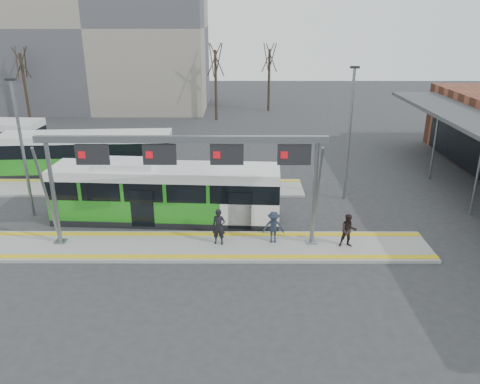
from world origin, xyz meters
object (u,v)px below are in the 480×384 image
at_px(passenger_a, 219,227).
at_px(passenger_c, 273,227).
at_px(hero_bus, 166,194).
at_px(passenger_b, 348,231).
at_px(gantry, 185,159).

relative_size(passenger_a, passenger_c, 1.11).
distance_m(hero_bus, passenger_c, 6.28).
height_order(hero_bus, passenger_a, hero_bus).
xyz_separation_m(passenger_b, passenger_c, (-3.44, 0.42, -0.02)).
xyz_separation_m(hero_bus, passenger_a, (2.94, -3.10, -0.48)).
bearing_deg(hero_bus, passenger_c, -24.75).
height_order(gantry, hero_bus, gantry).
relative_size(hero_bus, passenger_b, 7.45).
xyz_separation_m(gantry, hero_bus, (-1.50, 3.01, -2.81)).
bearing_deg(hero_bus, passenger_b, -17.26).
bearing_deg(passenger_b, passenger_a, 178.11).
height_order(passenger_b, passenger_c, passenger_b).
bearing_deg(hero_bus, passenger_a, -43.19).
bearing_deg(passenger_b, hero_bus, 160.07).
bearing_deg(passenger_a, passenger_b, 7.24).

